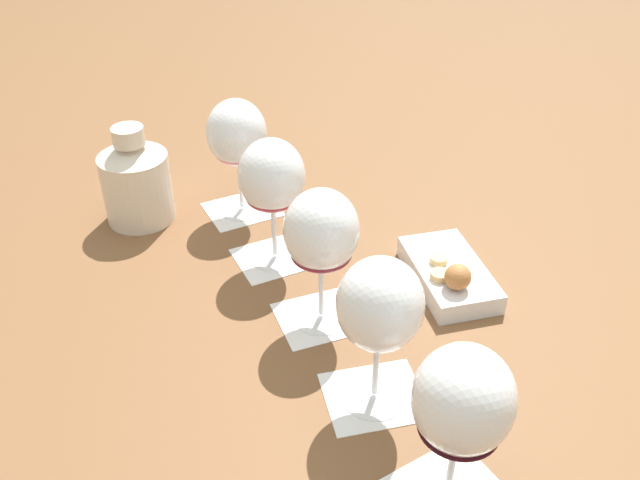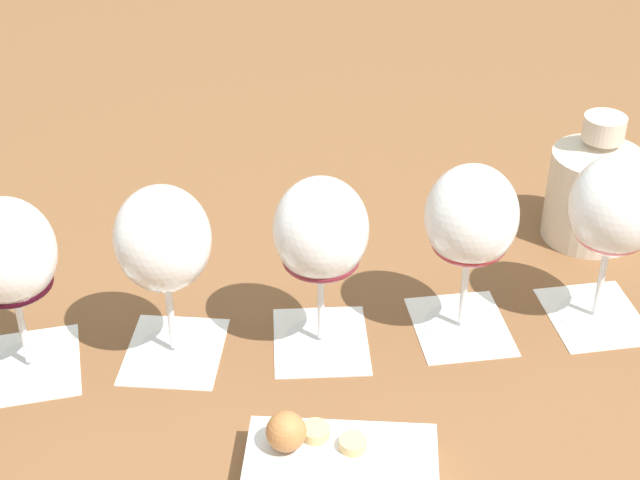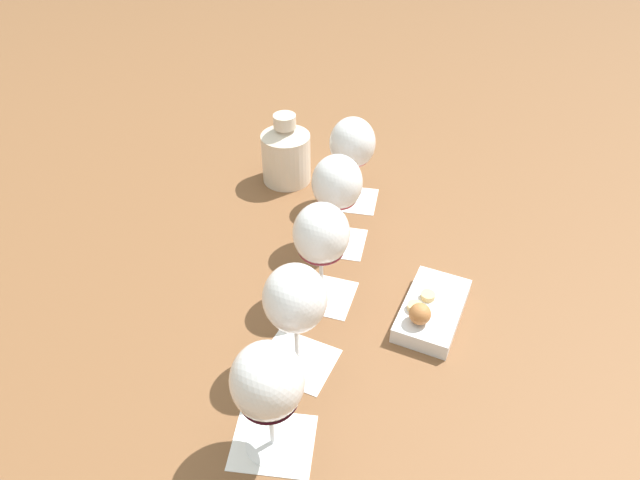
% 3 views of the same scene
% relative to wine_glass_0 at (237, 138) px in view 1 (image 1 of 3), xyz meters
% --- Properties ---
extents(ground_plane, '(8.00, 8.00, 0.00)m').
position_rel_wine_glass_0_xyz_m(ground_plane, '(0.27, -0.12, -0.13)').
color(ground_plane, brown).
extents(tasting_card_0, '(0.13, 0.14, 0.00)m').
position_rel_wine_glass_0_xyz_m(tasting_card_0, '(0.00, -0.00, -0.13)').
color(tasting_card_0, white).
rests_on(tasting_card_0, ground_plane).
extents(tasting_card_1, '(0.13, 0.14, 0.00)m').
position_rel_wine_glass_0_xyz_m(tasting_card_1, '(0.13, -0.06, -0.13)').
color(tasting_card_1, white).
rests_on(tasting_card_1, ground_plane).
extents(tasting_card_2, '(0.14, 0.14, 0.00)m').
position_rel_wine_glass_0_xyz_m(tasting_card_2, '(0.27, -0.12, -0.13)').
color(tasting_card_2, white).
rests_on(tasting_card_2, ground_plane).
extents(tasting_card_3, '(0.14, 0.15, 0.00)m').
position_rel_wine_glass_0_xyz_m(tasting_card_3, '(0.40, -0.18, -0.13)').
color(tasting_card_3, white).
rests_on(tasting_card_3, ground_plane).
extents(wine_glass_0, '(0.09, 0.09, 0.19)m').
position_rel_wine_glass_0_xyz_m(wine_glass_0, '(0.00, 0.00, 0.00)').
color(wine_glass_0, white).
rests_on(wine_glass_0, tasting_card_0).
extents(wine_glass_1, '(0.09, 0.09, 0.19)m').
position_rel_wine_glass_0_xyz_m(wine_glass_1, '(0.13, -0.06, 0.00)').
color(wine_glass_1, white).
rests_on(wine_glass_1, tasting_card_1).
extents(wine_glass_2, '(0.09, 0.09, 0.19)m').
position_rel_wine_glass_0_xyz_m(wine_glass_2, '(0.27, -0.12, 0.00)').
color(wine_glass_2, white).
rests_on(wine_glass_2, tasting_card_2).
extents(wine_glass_3, '(0.09, 0.09, 0.19)m').
position_rel_wine_glass_0_xyz_m(wine_glass_3, '(0.40, -0.18, 0.00)').
color(wine_glass_3, white).
rests_on(wine_glass_3, tasting_card_3).
extents(wine_glass_4, '(0.09, 0.09, 0.19)m').
position_rel_wine_glass_0_xyz_m(wine_glass_4, '(0.53, -0.24, 0.00)').
color(wine_glass_4, white).
rests_on(wine_glass_4, tasting_card_4).
extents(ceramic_vase, '(0.11, 0.11, 0.16)m').
position_rel_wine_glass_0_xyz_m(ceramic_vase, '(-0.10, -0.11, -0.06)').
color(ceramic_vase, beige).
rests_on(ceramic_vase, ground_plane).
extents(snack_dish, '(0.19, 0.17, 0.06)m').
position_rel_wine_glass_0_xyz_m(snack_dish, '(0.35, 0.05, -0.11)').
color(snack_dish, silver).
rests_on(snack_dish, ground_plane).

